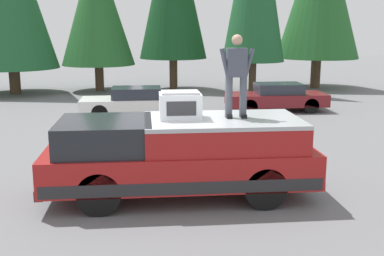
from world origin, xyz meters
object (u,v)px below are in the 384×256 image
at_px(compressor_unit, 180,105).
at_px(parked_car_maroon, 277,97).
at_px(pickup_truck, 180,156).
at_px(person_on_truck_bed, 236,74).
at_px(parked_car_white, 135,102).

distance_m(compressor_unit, parked_car_maroon, 10.98).
distance_m(pickup_truck, person_on_truck_bed, 2.04).
relative_size(compressor_unit, person_on_truck_bed, 0.50).
bearing_deg(pickup_truck, parked_car_white, 6.95).
height_order(person_on_truck_bed, parked_car_maroon, person_on_truck_bed).
height_order(compressor_unit, parked_car_white, compressor_unit).
relative_size(compressor_unit, parked_car_maroon, 0.20).
bearing_deg(compressor_unit, parked_car_maroon, -25.99).
bearing_deg(pickup_truck, compressor_unit, -7.48).
bearing_deg(person_on_truck_bed, pickup_truck, 93.15).
xyz_separation_m(compressor_unit, parked_car_maroon, (9.79, -4.77, -1.35)).
xyz_separation_m(compressor_unit, parked_car_white, (9.04, 1.12, -1.35)).
relative_size(person_on_truck_bed, parked_car_white, 0.41).
xyz_separation_m(compressor_unit, person_on_truck_bed, (0.01, -1.15, 0.62)).
xyz_separation_m(parked_car_maroon, parked_car_white, (-0.75, 5.89, 0.00)).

